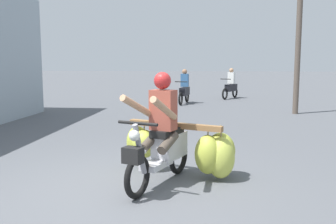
# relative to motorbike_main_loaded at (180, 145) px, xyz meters

# --- Properties ---
(ground_plane) EXTENTS (120.00, 120.00, 0.00)m
(ground_plane) POSITION_rel_motorbike_main_loaded_xyz_m (-0.77, -0.69, -0.51)
(ground_plane) COLOR #56595E
(motorbike_main_loaded) EXTENTS (1.77, 1.79, 1.58)m
(motorbike_main_loaded) POSITION_rel_motorbike_main_loaded_xyz_m (0.00, 0.00, 0.00)
(motorbike_main_loaded) COLOR black
(motorbike_main_loaded) RESTS_ON ground
(motorbike_distant_ahead_left) EXTENTS (0.86, 1.48, 1.40)m
(motorbike_distant_ahead_left) POSITION_rel_motorbike_main_loaded_xyz_m (1.33, 12.41, 0.06)
(motorbike_distant_ahead_left) COLOR black
(motorbike_distant_ahead_left) RESTS_ON ground
(motorbike_distant_ahead_right) EXTENTS (0.54, 1.61, 1.40)m
(motorbike_distant_ahead_right) POSITION_rel_motorbike_main_loaded_xyz_m (-0.65, 10.01, 0.06)
(motorbike_distant_ahead_right) COLOR black
(motorbike_distant_ahead_right) RESTS_ON ground
(utility_pole) EXTENTS (0.18, 0.18, 6.56)m
(utility_pole) POSITION_rel_motorbike_main_loaded_xyz_m (3.20, 7.42, 2.78)
(utility_pole) COLOR brown
(utility_pole) RESTS_ON ground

